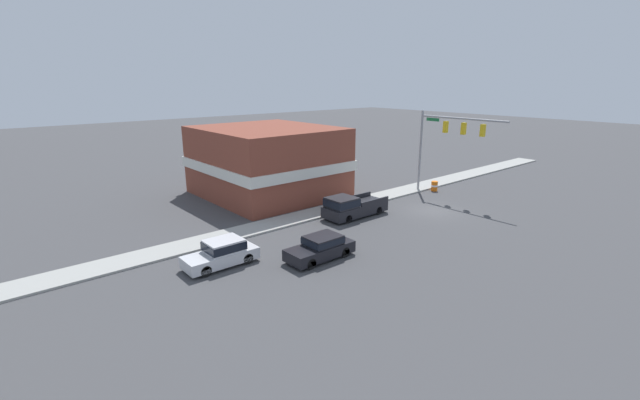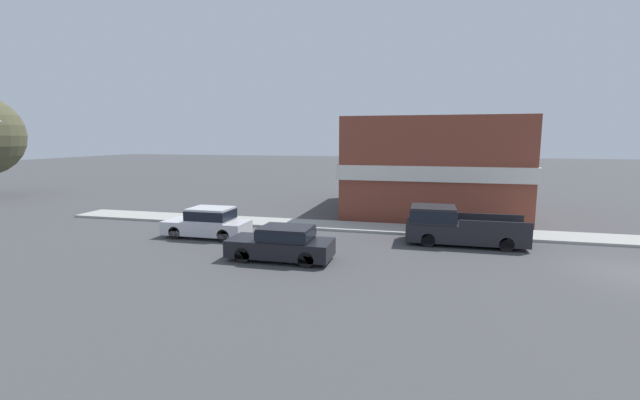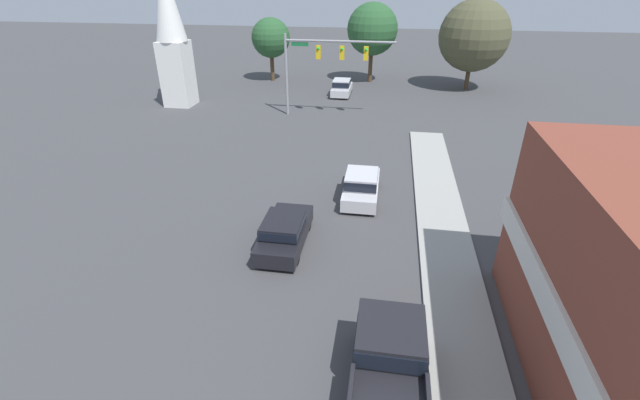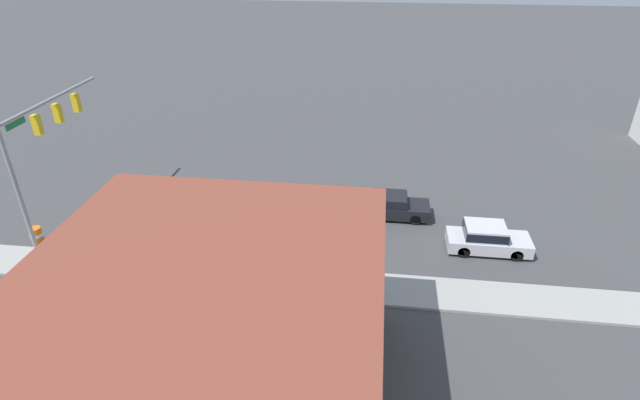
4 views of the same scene
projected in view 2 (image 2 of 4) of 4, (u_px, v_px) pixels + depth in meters
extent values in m
plane|color=#424244|center=(635.00, 274.00, 16.24)|extent=(200.00, 200.00, 0.00)
cube|color=#9E9E99|center=(583.00, 238.00, 21.70)|extent=(2.40, 60.00, 0.14)
cylinder|color=black|center=(243.00, 255.00, 17.66)|extent=(0.22, 0.66, 0.66)
cylinder|color=black|center=(258.00, 246.00, 19.18)|extent=(0.22, 0.66, 0.66)
cylinder|color=black|center=(306.00, 260.00, 17.00)|extent=(0.22, 0.66, 0.66)
cylinder|color=black|center=(316.00, 250.00, 18.52)|extent=(0.22, 0.66, 0.66)
cube|color=black|center=(280.00, 247.00, 18.06)|extent=(1.81, 4.40, 0.71)
cube|color=black|center=(286.00, 233.00, 17.90)|extent=(1.67, 2.11, 0.55)
cube|color=black|center=(286.00, 233.00, 17.90)|extent=(1.69, 2.20, 0.39)
cylinder|color=black|center=(175.00, 233.00, 21.82)|extent=(0.22, 0.66, 0.66)
cylinder|color=black|center=(192.00, 226.00, 23.35)|extent=(0.22, 0.66, 0.66)
cylinder|color=black|center=(224.00, 236.00, 21.17)|extent=(0.22, 0.66, 0.66)
cylinder|color=black|center=(237.00, 229.00, 22.69)|extent=(0.22, 0.66, 0.66)
cube|color=silver|center=(207.00, 227.00, 22.23)|extent=(1.81, 4.38, 0.68)
cube|color=silver|center=(211.00, 214.00, 22.07)|extent=(1.66, 2.10, 0.70)
cube|color=black|center=(211.00, 214.00, 22.07)|extent=(1.68, 2.19, 0.49)
cylinder|color=black|center=(428.00, 240.00, 20.24)|extent=(0.22, 0.66, 0.66)
cylinder|color=black|center=(428.00, 232.00, 22.07)|extent=(0.22, 0.66, 0.66)
cylinder|color=black|center=(506.00, 244.00, 19.41)|extent=(0.22, 0.66, 0.66)
cylinder|color=black|center=(500.00, 235.00, 21.23)|extent=(0.22, 0.66, 0.66)
cube|color=black|center=(465.00, 232.00, 20.70)|extent=(2.12, 5.56, 0.85)
cube|color=black|center=(433.00, 214.00, 20.95)|extent=(2.01, 2.11, 0.78)
cube|color=black|center=(433.00, 214.00, 20.95)|extent=(2.04, 2.20, 0.55)
cube|color=black|center=(495.00, 225.00, 19.36)|extent=(0.12, 3.15, 0.35)
cube|color=black|center=(489.00, 217.00, 21.28)|extent=(0.12, 3.15, 0.35)
cube|color=brown|center=(432.00, 165.00, 30.59)|extent=(12.31, 11.15, 6.42)
cube|color=silver|center=(432.00, 167.00, 30.62)|extent=(12.61, 11.45, 0.90)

